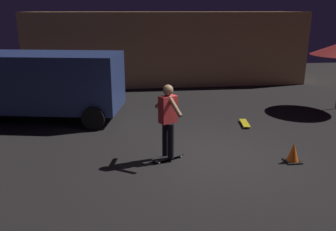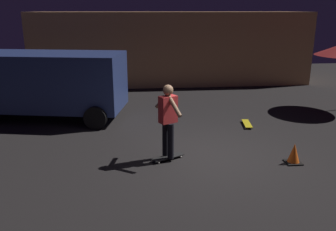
# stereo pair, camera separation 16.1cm
# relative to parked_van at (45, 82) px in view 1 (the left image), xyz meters

# --- Properties ---
(ground_plane) EXTENTS (28.00, 28.00, 0.00)m
(ground_plane) POSITION_rel_parked_van_xyz_m (4.39, -3.58, -1.16)
(ground_plane) COLOR black
(low_building) EXTENTS (12.33, 3.34, 3.20)m
(low_building) POSITION_rel_parked_van_xyz_m (4.41, 5.66, 0.44)
(low_building) COLOR tan
(low_building) RESTS_ON ground_plane
(parked_van) EXTENTS (4.88, 2.95, 2.03)m
(parked_van) POSITION_rel_parked_van_xyz_m (0.00, 0.00, 0.00)
(parked_van) COLOR navy
(parked_van) RESTS_ON ground_plane
(skateboard_ridden) EXTENTS (0.78, 0.54, 0.07)m
(skateboard_ridden) POSITION_rel_parked_van_xyz_m (3.39, -3.66, -1.11)
(skateboard_ridden) COLOR black
(skateboard_ridden) RESTS_ON ground_plane
(skateboard_spare) EXTENTS (0.31, 0.80, 0.07)m
(skateboard_spare) POSITION_rel_parked_van_xyz_m (5.96, -1.42, -1.11)
(skateboard_spare) COLOR gold
(skateboard_spare) RESTS_ON ground_plane
(skater) EXTENTS (0.54, 0.91, 1.67)m
(skater) POSITION_rel_parked_van_xyz_m (3.39, -3.66, -0.12)
(skater) COLOR black
(skater) RESTS_ON skateboard_ridden
(traffic_cone) EXTENTS (0.34, 0.34, 0.46)m
(traffic_cone) POSITION_rel_parked_van_xyz_m (6.16, -4.11, -0.95)
(traffic_cone) COLOR black
(traffic_cone) RESTS_ON ground_plane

